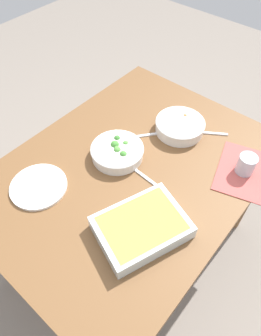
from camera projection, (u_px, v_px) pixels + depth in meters
ground_plane at (130, 247)px, 1.82m from camera, size 6.00×6.00×0.00m
dining_table at (130, 181)px, 1.32m from camera, size 1.20×0.90×0.74m
placemat at (243, 171)px, 1.24m from camera, size 0.33×0.27×0.00m
stew_bowl at (180, 126)px, 1.37m from camera, size 0.22×0.22×0.06m
broccoli_bowl at (117, 151)px, 1.27m from camera, size 0.22×0.22×0.07m
baking_dish at (142, 227)px, 1.04m from camera, size 0.36×0.31×0.06m
drink_cup at (246, 165)px, 1.21m from camera, size 0.07×0.07×0.08m
side_plate at (39, 186)px, 1.19m from camera, size 0.22×0.22×0.01m
spoon_by_stew at (202, 132)px, 1.38m from camera, size 0.11×0.16×0.01m
spoon_by_broccoli at (137, 170)px, 1.24m from camera, size 0.03×0.18×0.01m
fork_on_table at (140, 136)px, 1.37m from camera, size 0.15×0.12×0.01m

